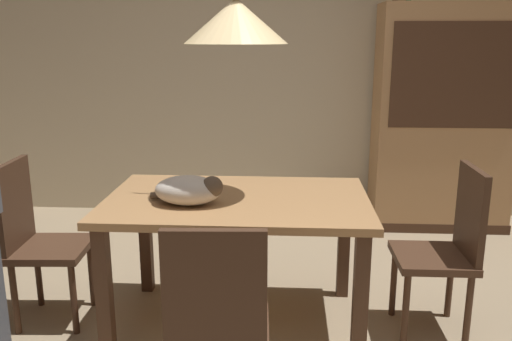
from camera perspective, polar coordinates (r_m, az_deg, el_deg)
name	(u,v)px	position (r m, az deg, el deg)	size (l,w,h in m)	color
back_wall	(275,53)	(4.80, 2.09, 12.45)	(6.40, 0.10, 2.90)	beige
dining_table	(237,215)	(2.89, -1.99, -4.81)	(1.40, 0.90, 0.75)	#A87A4C
chair_left_side	(36,235)	(3.23, -22.44, -6.40)	(0.42, 0.42, 0.93)	#472D1E
chair_near_front	(218,323)	(2.15, -4.13, -15.90)	(0.42, 0.42, 0.93)	#472D1E
chair_right_side	(448,244)	(3.05, 19.84, -7.38)	(0.40, 0.40, 0.93)	#472D1E
cat_sleeping	(190,190)	(2.74, -7.06, -2.08)	(0.39, 0.23, 0.16)	beige
pendant_lamp	(236,20)	(2.73, -2.18, 15.73)	(0.52, 0.52, 1.30)	beige
hutch_bookcase	(442,123)	(4.70, 19.27, 4.78)	(1.12, 0.45, 1.85)	tan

